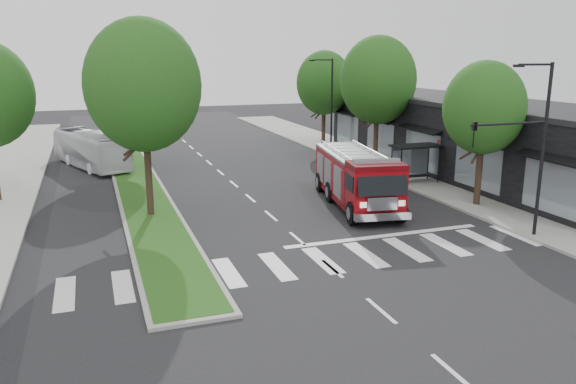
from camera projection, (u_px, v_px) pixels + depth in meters
The scene contains 14 objects.
ground at pixel (297, 239), 26.03m from camera, with size 140.00×140.00×0.00m, color black.
sidewalk_right at pixel (415, 176), 39.23m from camera, with size 5.00×80.00×0.15m, color gray.
median at pixel (133, 172), 40.54m from camera, with size 3.00×50.00×0.15m.
storefront_row at pixel (471, 138), 40.11m from camera, with size 8.00×30.00×5.00m, color black.
bus_shelter at pixel (414, 153), 36.64m from camera, with size 3.20×1.60×2.61m.
tree_right_near at pixel (484, 108), 30.28m from camera, with size 4.40×4.40×8.05m.
tree_right_mid at pixel (378, 80), 41.03m from camera, with size 5.60×5.60×9.72m.
tree_right_far at pixel (324, 83), 50.34m from camera, with size 5.00×5.00×8.73m.
tree_median_near at pixel (143, 86), 27.95m from camera, with size 5.80×5.80×10.16m.
tree_median_far at pixel (125, 80), 40.84m from camera, with size 5.60×5.60×9.72m.
streetlight_right_near at pixel (528, 139), 24.84m from camera, with size 4.08×0.22×8.00m.
streetlight_right_far at pixel (330, 102), 46.63m from camera, with size 2.11×0.20×8.00m.
fire_engine at pixel (356, 178), 31.47m from camera, with size 4.32×9.71×3.25m.
city_bus at pixel (90, 149), 42.20m from camera, with size 2.33×9.94×2.77m, color silver.
Camera 1 is at (-8.69, -23.19, 8.31)m, focal length 35.00 mm.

